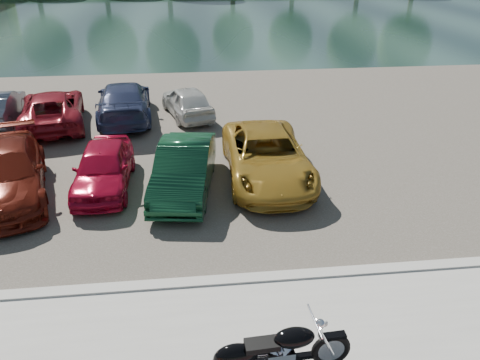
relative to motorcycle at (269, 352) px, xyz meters
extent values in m
plane|color=#595447|center=(-0.22, 0.44, -0.56)|extent=(200.00, 200.00, 0.00)
cube|color=#A4A19A|center=(-0.22, 2.44, -0.49)|extent=(60.00, 0.30, 0.14)
cube|color=#454138|center=(-0.22, 11.44, -0.54)|extent=(60.00, 18.00, 0.04)
cube|color=#182B29|center=(-0.22, 40.44, -0.56)|extent=(120.00, 40.00, 0.00)
torus|color=black|center=(1.04, 0.05, -0.12)|extent=(0.69, 0.16, 0.68)
cylinder|color=#B2B2B7|center=(1.04, 0.05, -0.12)|extent=(0.46, 0.09, 0.46)
cylinder|color=silver|center=(0.91, -0.06, 0.18)|extent=(0.33, 0.07, 0.63)
cylinder|color=silver|center=(0.90, 0.14, 0.18)|extent=(0.33, 0.07, 0.63)
cylinder|color=silver|center=(0.71, 0.03, 0.57)|extent=(0.08, 0.75, 0.04)
sphere|color=silver|center=(0.81, 0.04, 0.49)|extent=(0.17, 0.17, 0.16)
sphere|color=silver|center=(0.88, 0.04, 0.49)|extent=(0.12, 0.12, 0.11)
cube|color=black|center=(1.04, 0.05, 0.19)|extent=(0.46, 0.16, 0.06)
cube|color=black|center=(0.22, 0.01, -0.18)|extent=(1.20, 0.17, 0.08)
cube|color=silver|center=(0.17, 0.00, -0.11)|extent=(0.47, 0.34, 0.34)
cylinder|color=silver|center=(0.27, 0.01, 0.09)|extent=(0.25, 0.19, 0.27)
cylinder|color=silver|center=(0.07, 0.00, 0.09)|extent=(0.25, 0.19, 0.27)
ellipsoid|color=black|center=(0.40, 0.02, 0.26)|extent=(0.70, 0.40, 0.32)
cube|color=black|center=(-0.13, -0.01, 0.20)|extent=(0.56, 0.31, 0.10)
ellipsoid|color=black|center=(-0.56, -0.04, 0.00)|extent=(0.75, 0.38, 0.50)
cylinder|color=silver|center=(-0.14, 0.15, -0.24)|extent=(1.10, 0.15, 0.09)
cylinder|color=silver|center=(-0.14, 0.15, -0.16)|extent=(1.10, 0.15, 0.09)
imported|color=#58160C|center=(-6.25, 6.89, 0.19)|extent=(3.23, 5.29, 1.43)
imported|color=#A80B29|center=(-3.66, 7.14, 0.12)|extent=(1.52, 3.77, 1.28)
imported|color=#103A22|center=(-1.34, 6.69, 0.17)|extent=(2.04, 4.37, 1.39)
imported|color=#AC8127|center=(1.12, 7.25, 0.19)|extent=(2.37, 5.12, 1.42)
imported|color=maroon|center=(-6.40, 12.67, 0.15)|extent=(3.13, 5.20, 1.35)
imported|color=navy|center=(-3.71, 13.18, 0.21)|extent=(2.49, 5.22, 1.47)
imported|color=silver|center=(-1.20, 13.15, 0.11)|extent=(2.41, 3.94, 1.25)
camera|label=1|loc=(-1.07, -5.37, 5.91)|focal=35.00mm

